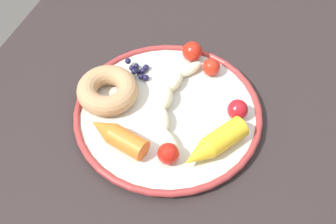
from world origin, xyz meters
name	(u,v)px	position (x,y,z in m)	size (l,w,h in m)	color
dining_table	(185,129)	(0.00, 0.00, 0.61)	(0.90, 0.77, 0.71)	#2C2322
plate	(168,113)	(0.06, -0.02, 0.72)	(0.33, 0.33, 0.02)	silver
banana	(170,100)	(0.04, -0.02, 0.74)	(0.22, 0.08, 0.03)	#F1ECBE
carrot_orange	(117,136)	(0.14, -0.07, 0.74)	(0.06, 0.11, 0.04)	orange
carrot_yellow	(214,144)	(0.10, 0.08, 0.74)	(0.12, 0.09, 0.04)	yellow
donut	(108,90)	(0.06, -0.13, 0.74)	(0.11, 0.11, 0.04)	tan
blueberry_pile	(135,72)	(0.00, -0.10, 0.73)	(0.05, 0.05, 0.02)	#191638
tomato_near	(168,154)	(0.15, 0.02, 0.74)	(0.04, 0.04, 0.04)	red
tomato_mid	(192,51)	(-0.08, -0.02, 0.74)	(0.04, 0.04, 0.04)	red
tomato_far	(238,110)	(0.02, 0.10, 0.74)	(0.04, 0.04, 0.04)	red
tomato_extra	(211,67)	(-0.06, 0.03, 0.74)	(0.03, 0.03, 0.03)	red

